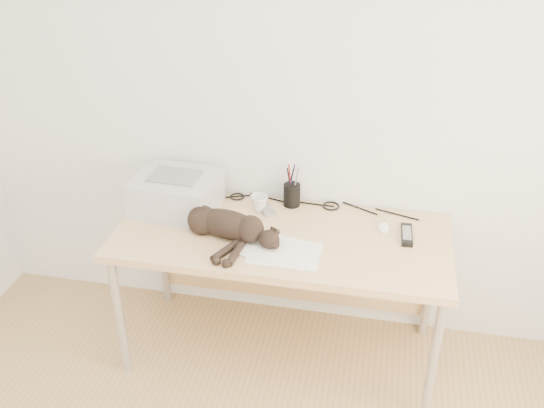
% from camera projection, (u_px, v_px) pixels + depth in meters
% --- Properties ---
extents(wall_back, '(3.50, 0.00, 3.50)m').
position_uv_depth(wall_back, '(296.00, 97.00, 2.93)').
color(wall_back, white).
rests_on(wall_back, floor).
extents(desk, '(1.60, 0.70, 0.74)m').
position_uv_depth(desk, '(285.00, 248.00, 3.04)').
color(desk, tan).
rests_on(desk, floor).
extents(printer, '(0.42, 0.37, 0.19)m').
position_uv_depth(printer, '(176.00, 193.00, 3.07)').
color(printer, '#B8B7BD').
rests_on(printer, desk).
extents(papers, '(0.38, 0.29, 0.01)m').
position_uv_depth(papers, '(282.00, 251.00, 2.77)').
color(papers, white).
rests_on(papers, desk).
extents(cat, '(0.63, 0.38, 0.15)m').
position_uv_depth(cat, '(224.00, 225.00, 2.85)').
color(cat, black).
rests_on(cat, desk).
extents(mug, '(0.13, 0.13, 0.08)m').
position_uv_depth(mug, '(259.00, 203.00, 3.08)').
color(mug, white).
rests_on(mug, desk).
extents(pen_cup, '(0.09, 0.09, 0.22)m').
position_uv_depth(pen_cup, '(292.00, 194.00, 3.11)').
color(pen_cup, black).
rests_on(pen_cup, desk).
extents(remote_grey, '(0.15, 0.20, 0.02)m').
position_uv_depth(remote_grey, '(264.00, 206.00, 3.11)').
color(remote_grey, slate).
rests_on(remote_grey, desk).
extents(remote_black, '(0.06, 0.19, 0.02)m').
position_uv_depth(remote_black, '(407.00, 235.00, 2.87)').
color(remote_black, black).
rests_on(remote_black, desk).
extents(mouse, '(0.07, 0.11, 0.03)m').
position_uv_depth(mouse, '(384.00, 226.00, 2.93)').
color(mouse, white).
rests_on(mouse, desk).
extents(cable_tangle, '(1.36, 0.09, 0.01)m').
position_uv_depth(cable_tangle, '(293.00, 202.00, 3.16)').
color(cable_tangle, black).
rests_on(cable_tangle, desk).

